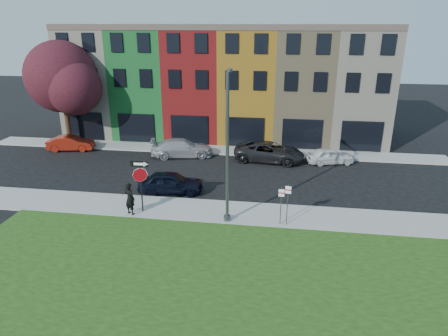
% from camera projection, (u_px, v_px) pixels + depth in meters
% --- Properties ---
extents(ground, '(120.00, 120.00, 0.00)m').
position_uv_depth(ground, '(215.00, 238.00, 20.89)').
color(ground, black).
rests_on(ground, ground).
extents(sidewalk_near, '(40.00, 3.00, 0.12)m').
position_uv_depth(sidewalk_near, '(257.00, 214.00, 23.38)').
color(sidewalk_near, '#999791').
rests_on(sidewalk_near, ground).
extents(sidewalk_far, '(40.00, 2.40, 0.12)m').
position_uv_depth(sidewalk_far, '(209.00, 150.00, 35.21)').
color(sidewalk_far, '#999791').
rests_on(sidewalk_far, ground).
extents(rowhouse_block, '(30.00, 10.12, 10.00)m').
position_uv_depth(rowhouse_block, '(225.00, 83.00, 39.19)').
color(rowhouse_block, beige).
rests_on(rowhouse_block, ground).
extents(stop_sign, '(1.05, 0.11, 3.13)m').
position_uv_depth(stop_sign, '(140.00, 176.00, 22.92)').
color(stop_sign, black).
rests_on(stop_sign, sidewalk_near).
extents(man, '(1.05, 1.00, 1.93)m').
position_uv_depth(man, '(130.00, 199.00, 22.99)').
color(man, black).
rests_on(man, sidewalk_near).
extents(sedan_near, '(2.75, 4.65, 1.44)m').
position_uv_depth(sedan_near, '(171.00, 182.00, 26.28)').
color(sedan_near, black).
rests_on(sedan_near, ground).
extents(parked_car_red, '(2.87, 4.50, 1.31)m').
position_uv_depth(parked_car_red, '(71.00, 143.00, 35.02)').
color(parked_car_red, maroon).
rests_on(parked_car_red, ground).
extents(parked_car_silver, '(4.41, 6.08, 1.49)m').
position_uv_depth(parked_car_silver, '(182.00, 148.00, 33.37)').
color(parked_car_silver, '#A1A0A5').
rests_on(parked_car_silver, ground).
extents(parked_car_dark, '(3.79, 6.16, 1.56)m').
position_uv_depth(parked_car_dark, '(269.00, 152.00, 32.25)').
color(parked_car_dark, black).
rests_on(parked_car_dark, ground).
extents(parked_car_white, '(3.33, 4.46, 1.27)m').
position_uv_depth(parked_car_white, '(330.00, 156.00, 31.75)').
color(parked_car_white, white).
rests_on(parked_car_white, ground).
extents(street_lamp, '(0.50, 2.58, 8.23)m').
position_uv_depth(street_lamp, '(228.00, 149.00, 21.32)').
color(street_lamp, '#4D4F52').
rests_on(street_lamp, sidewalk_near).
extents(parking_sign_a, '(0.32, 0.09, 2.19)m').
position_uv_depth(parking_sign_a, '(281.00, 202.00, 21.67)').
color(parking_sign_a, '#4D4F52').
rests_on(parking_sign_a, sidewalk_near).
extents(parking_sign_b, '(0.32, 0.11, 2.42)m').
position_uv_depth(parking_sign_b, '(288.00, 200.00, 21.58)').
color(parking_sign_b, '#4D4F52').
rests_on(parking_sign_b, sidewalk_near).
extents(tree_purple, '(7.48, 6.55, 9.14)m').
position_uv_depth(tree_purple, '(63.00, 79.00, 35.02)').
color(tree_purple, black).
rests_on(tree_purple, sidewalk_far).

